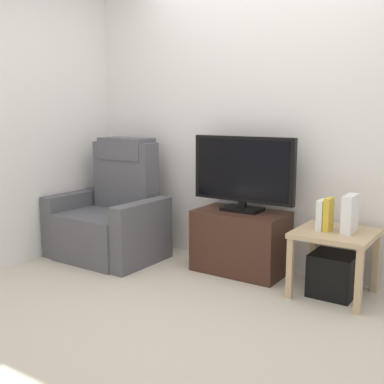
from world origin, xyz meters
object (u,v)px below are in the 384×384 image
Objects in this scene: subwoofer_box at (333,274)px; recliner_armchair at (112,216)px; side_table at (335,241)px; book_leftmost at (322,215)px; television at (243,172)px; book_middle at (328,214)px; game_console at (350,214)px; tv_stand at (240,241)px.

recliner_armchair is at bearing -174.72° from subwoofer_box.
book_leftmost is at bearing -168.69° from side_table.
book_leftmost is at bearing -9.29° from television.
recliner_armchair is at bearing -175.04° from book_leftmost.
subwoofer_box is 1.41× the size of book_leftmost.
side_table is at bearing 16.62° from recliner_armchair.
book_middle is (-0.05, -0.02, 0.44)m from subwoofer_box.
game_console is (0.14, 0.03, 0.02)m from book_middle.
tv_stand is 2.39× the size of subwoofer_box.
book_middle is (0.75, -0.12, -0.24)m from television.
book_middle is at bearing 0.00° from book_leftmost.
game_console reaches higher than book_middle.
game_console reaches higher than tv_stand.
recliner_armchair is 1.92m from book_leftmost.
side_table is at bearing 71.57° from subwoofer_box.
television is 0.75m from book_leftmost.
book_middle is at bearing -158.75° from subwoofer_box.
tv_stand is at bearing 23.62° from recliner_armchair.
tv_stand reaches higher than side_table.
side_table is at bearing 21.25° from book_middle.
recliner_armchair reaches higher than subwoofer_box.
recliner_armchair is at bearing -175.16° from book_middle.
side_table is 2.28× the size of book_middle.
book_middle is at bearing -158.75° from side_table.
subwoofer_box is 0.45m from book_middle.
game_console is (0.89, -0.07, 0.36)m from tv_stand.
side_table is at bearing -173.66° from game_console.
subwoofer_box is at bearing -108.43° from side_table.
tv_stand is at bearing 174.59° from subwoofer_box.
television reaches higher than book_leftmost.
book_middle reaches higher than book_leftmost.
game_console is at bearing -5.44° from television.
side_table is (2.00, 0.19, 0.03)m from recliner_armchair.
television is 3.76× the size of book_middle.
recliner_armchair is at bearing -167.72° from tv_stand.
game_console is at bearing 16.67° from recliner_armchair.
television reaches higher than subwoofer_box.
tv_stand is 3.13× the size of book_middle.
recliner_armchair is (-1.20, -0.26, 0.11)m from tv_stand.
television is 0.80m from book_middle.
side_table is at bearing -5.41° from tv_stand.
subwoofer_box is (-0.00, -0.00, -0.25)m from side_table.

